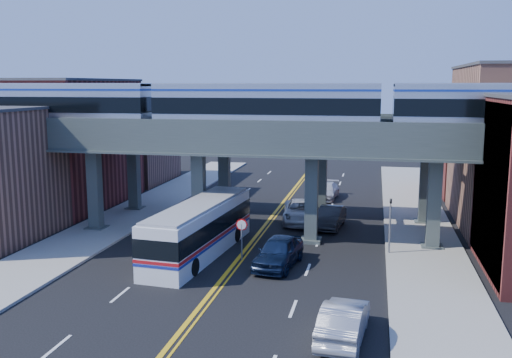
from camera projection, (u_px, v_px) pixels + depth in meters
ground at (225, 276)px, 32.30m from camera, size 120.00×120.00×0.00m
sidewalk_west at (115, 223)px, 44.28m from camera, size 5.00×70.00×0.16m
sidewalk_east at (422, 239)px, 39.61m from camera, size 5.00×70.00×0.16m
building_west_b at (69, 144)px, 50.60m from camera, size 8.00×14.00×11.00m
building_west_c at (131, 145)px, 63.39m from camera, size 8.00×10.00×8.00m
building_east_c at (483, 148)px, 55.81m from camera, size 8.00×10.00×9.00m
mural_panel at (489, 190)px, 32.43m from camera, size 0.10×9.50×9.50m
elevated_viaduct_near at (254, 147)px, 38.96m from camera, size 52.00×3.60×7.40m
elevated_viaduct_far at (272, 138)px, 45.72m from camera, size 52.00×3.60×7.40m
transit_train at (266, 106)px, 38.34m from camera, size 47.05×2.95×3.44m
stop_sign at (242, 233)px, 34.85m from camera, size 0.76×0.09×2.63m
traffic_signal at (390, 220)px, 35.85m from camera, size 0.15×0.18×4.10m
transit_bus at (200, 229)px, 36.11m from camera, size 3.83×12.55×3.18m
car_lane_a at (278, 252)px, 33.83m from camera, size 2.75×5.45×1.78m
car_lane_b at (331, 217)px, 43.02m from camera, size 2.17×4.98×1.59m
car_lane_c at (302, 212)px, 44.66m from camera, size 3.53×6.42×1.70m
car_lane_d at (326, 191)px, 53.94m from camera, size 2.50×5.28×1.49m
car_parked_curb at (344, 321)px, 24.15m from camera, size 2.17×5.09×1.63m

